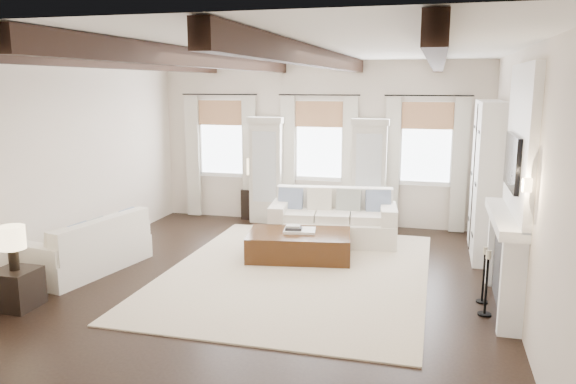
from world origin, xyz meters
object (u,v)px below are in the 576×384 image
(side_table_back, at_px, (254,203))
(ottoman, at_px, (299,245))
(side_table_front, at_px, (17,288))
(sofa_back, at_px, (333,221))
(sofa_left, at_px, (90,249))

(side_table_back, bearing_deg, ottoman, -57.05)
(ottoman, relative_size, side_table_back, 2.59)
(ottoman, xyz_separation_m, side_table_front, (-2.94, -2.86, 0.03))
(sofa_back, xyz_separation_m, side_table_front, (-3.29, -3.96, -0.13))
(side_table_front, xyz_separation_m, side_table_back, (1.36, 5.30, 0.07))
(sofa_back, height_order, sofa_left, sofa_back)
(sofa_back, relative_size, ottoman, 1.41)
(sofa_back, distance_m, side_table_front, 5.15)
(sofa_back, distance_m, ottoman, 1.16)
(sofa_back, xyz_separation_m, ottoman, (-0.35, -1.10, -0.16))
(sofa_back, distance_m, side_table_back, 2.35)
(sofa_left, xyz_separation_m, ottoman, (2.87, 1.39, -0.12))
(side_table_front, bearing_deg, side_table_back, 75.61)
(side_table_back, bearing_deg, side_table_front, -104.39)
(ottoman, relative_size, side_table_front, 3.28)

